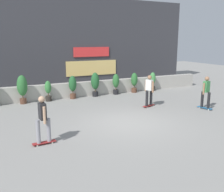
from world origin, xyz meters
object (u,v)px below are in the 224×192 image
object	(u,v)px
potted_plant_5	(116,83)
skater_by_wall_left	(43,118)
potted_plant_7	(153,81)
skater_mid_plaza	(206,91)
potted_plant_1	(22,87)
potted_plant_6	(134,81)
skater_far_right	(149,89)
potted_plant_3	(73,86)
potted_plant_4	(95,83)
potted_plant_2	(48,90)

from	to	relation	value
potted_plant_5	skater_by_wall_left	size ratio (longest dim) A/B	0.79
potted_plant_7	skater_mid_plaza	size ratio (longest dim) A/B	0.76
potted_plant_1	potted_plant_7	size ratio (longest dim) A/B	1.25
potted_plant_5	skater_mid_plaza	distance (m)	5.83
potted_plant_1	potted_plant_6	size ratio (longest dim) A/B	1.20
skater_far_right	potted_plant_1	bearing A→B (deg)	148.70
potted_plant_3	potted_plant_6	xyz separation A→B (m)	(4.29, 0.00, -0.04)
potted_plant_5	potted_plant_6	xyz separation A→B (m)	(1.38, 0.00, 0.00)
potted_plant_6	skater_by_wall_left	xyz separation A→B (m)	(-7.28, -6.29, 0.19)
potted_plant_4	skater_by_wall_left	bearing A→B (deg)	-125.24
potted_plant_2	potted_plant_4	bearing A→B (deg)	-0.00
potted_plant_1	potted_plant_6	distance (m)	7.18
potted_plant_2	potted_plant_7	size ratio (longest dim) A/B	0.93
skater_by_wall_left	potted_plant_1	bearing A→B (deg)	89.07
potted_plant_4	skater_far_right	world-z (taller)	skater_far_right
potted_plant_4	potted_plant_6	distance (m)	2.83
skater_far_right	skater_mid_plaza	bearing A→B (deg)	-34.90
potted_plant_1	potted_plant_7	bearing A→B (deg)	-0.00
skater_far_right	skater_by_wall_left	distance (m)	6.62
potted_plant_1	potted_plant_6	xyz separation A→B (m)	(7.17, 0.00, -0.19)
potted_plant_2	skater_mid_plaza	bearing A→B (deg)	-37.33
potted_plant_3	potted_plant_5	world-z (taller)	potted_plant_3
potted_plant_3	skater_by_wall_left	xyz separation A→B (m)	(-2.98, -6.29, 0.15)
potted_plant_5	potted_plant_6	world-z (taller)	same
potted_plant_5	skater_far_right	bearing A→B (deg)	-87.47
potted_plant_1	potted_plant_2	distance (m)	1.44
potted_plant_2	skater_mid_plaza	distance (m)	8.68
potted_plant_6	skater_far_right	world-z (taller)	skater_far_right
potted_plant_1	skater_mid_plaza	world-z (taller)	skater_mid_plaza
skater_mid_plaza	potted_plant_7	bearing A→B (deg)	86.23
potted_plant_7	skater_by_wall_left	bearing A→B (deg)	-144.29
potted_plant_6	skater_far_right	bearing A→B (deg)	-108.70
potted_plant_6	potted_plant_3	bearing A→B (deg)	180.00
skater_far_right	skater_mid_plaza	size ratio (longest dim) A/B	1.00
potted_plant_1	potted_plant_3	xyz separation A→B (m)	(2.88, 0.00, -0.15)
potted_plant_5	potted_plant_4	bearing A→B (deg)	180.00
potted_plant_3	potted_plant_7	size ratio (longest dim) A/B	1.09
potted_plant_2	potted_plant_3	xyz separation A→B (m)	(1.47, -0.00, 0.17)
potted_plant_4	skater_by_wall_left	world-z (taller)	skater_by_wall_left
skater_by_wall_left	potted_plant_3	bearing A→B (deg)	64.62
skater_far_right	potted_plant_7	bearing A→B (deg)	53.25
potted_plant_7	skater_by_wall_left	distance (m)	10.78
potted_plant_5	skater_by_wall_left	world-z (taller)	skater_by_wall_left
potted_plant_3	potted_plant_1	bearing A→B (deg)	180.00
skater_by_wall_left	potted_plant_7	bearing A→B (deg)	35.71
potted_plant_2	potted_plant_4	distance (m)	2.94
potted_plant_5	skater_by_wall_left	distance (m)	8.62
potted_plant_3	potted_plant_6	distance (m)	4.29
potted_plant_4	potted_plant_7	xyz separation A→B (m)	(4.31, -0.00, -0.17)
skater_mid_plaza	skater_by_wall_left	world-z (taller)	same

